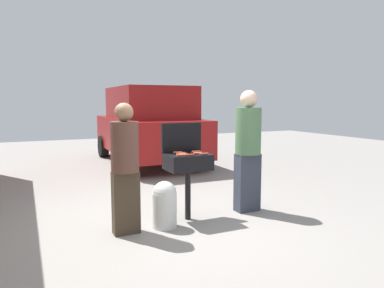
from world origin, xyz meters
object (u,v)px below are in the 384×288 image
(bbq_grill, at_px, (188,164))
(person_left, at_px, (125,164))
(hot_dog_0, at_px, (181,153))
(hot_dog_8, at_px, (196,151))
(hot_dog_4, at_px, (183,154))
(hot_dog_5, at_px, (181,155))
(parked_minivan, at_px, (148,125))
(hot_dog_3, at_px, (178,152))
(hot_dog_2, at_px, (203,154))
(hot_dog_9, at_px, (189,155))
(hot_dog_1, at_px, (198,153))
(hot_dog_7, at_px, (198,153))
(hot_dog_10, at_px, (181,154))
(hot_dog_6, at_px, (196,152))
(propane_tank, at_px, (165,203))
(person_right, at_px, (248,146))

(bbq_grill, distance_m, person_left, 0.95)
(hot_dog_0, height_order, hot_dog_8, same)
(hot_dog_4, relative_size, hot_dog_5, 1.00)
(bbq_grill, height_order, parked_minivan, parked_minivan)
(hot_dog_0, relative_size, hot_dog_3, 1.00)
(hot_dog_2, xyz_separation_m, hot_dog_3, (-0.26, 0.28, 0.00))
(hot_dog_0, height_order, hot_dog_4, same)
(bbq_grill, bearing_deg, hot_dog_5, -139.83)
(hot_dog_5, distance_m, hot_dog_9, 0.11)
(hot_dog_1, height_order, hot_dog_9, same)
(hot_dog_7, height_order, hot_dog_10, same)
(hot_dog_5, distance_m, hot_dog_6, 0.37)
(propane_tank, bearing_deg, hot_dog_9, 1.11)
(hot_dog_1, xyz_separation_m, hot_dog_9, (-0.18, -0.12, 0.00))
(hot_dog_0, distance_m, hot_dog_5, 0.20)
(bbq_grill, xyz_separation_m, hot_dog_4, (-0.11, -0.08, 0.16))
(bbq_grill, bearing_deg, hot_dog_1, -20.09)
(bbq_grill, xyz_separation_m, hot_dog_7, (0.11, -0.08, 0.16))
(hot_dog_0, xyz_separation_m, hot_dog_9, (0.03, -0.21, 0.00))
(hot_dog_5, xyz_separation_m, hot_dog_8, (0.34, 0.25, 0.00))
(hot_dog_1, relative_size, hot_dog_9, 1.00)
(hot_dog_0, bearing_deg, hot_dog_2, -39.67)
(hot_dog_9, xyz_separation_m, hot_dog_10, (-0.06, 0.14, 0.00))
(hot_dog_0, relative_size, hot_dog_5, 1.00)
(hot_dog_0, distance_m, hot_dog_1, 0.24)
(propane_tank, bearing_deg, person_left, -179.89)
(bbq_grill, bearing_deg, hot_dog_0, 151.77)
(hot_dog_7, bearing_deg, person_left, -175.06)
(hot_dog_4, height_order, hot_dog_7, same)
(hot_dog_2, relative_size, hot_dog_10, 1.00)
(propane_tank, height_order, person_right, person_right)
(hot_dog_0, relative_size, hot_dog_8, 1.00)
(hot_dog_1, height_order, person_left, person_left)
(person_left, bearing_deg, hot_dog_4, -6.38)
(person_left, height_order, parked_minivan, parked_minivan)
(hot_dog_7, xyz_separation_m, person_left, (-1.04, -0.09, -0.05))
(bbq_grill, bearing_deg, propane_tank, -157.41)
(bbq_grill, height_order, hot_dog_2, hot_dog_2)
(hot_dog_2, xyz_separation_m, hot_dog_10, (-0.28, 0.13, 0.00))
(hot_dog_10, distance_m, person_right, 1.10)
(hot_dog_8, bearing_deg, hot_dog_2, -93.40)
(bbq_grill, height_order, hot_dog_8, hot_dog_8)
(hot_dog_3, xyz_separation_m, hot_dog_5, (-0.06, -0.26, 0.00))
(hot_dog_1, relative_size, hot_dog_6, 1.00)
(hot_dog_9, height_order, parked_minivan, parked_minivan)
(hot_dog_0, bearing_deg, hot_dog_1, -23.50)
(hot_dog_8, height_order, person_left, person_left)
(hot_dog_10, bearing_deg, hot_dog_4, -81.87)
(bbq_grill, distance_m, hot_dog_9, 0.23)
(bbq_grill, distance_m, hot_dog_0, 0.19)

